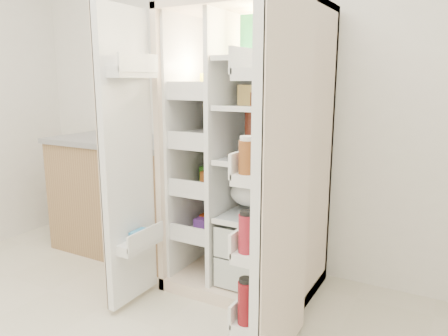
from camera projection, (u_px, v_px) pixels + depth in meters
The scene contains 5 objects.
wall_back at pixel (248, 81), 3.04m from camera, with size 4.00×0.02×2.70m, color white.
refrigerator at pixel (252, 176), 2.77m from camera, with size 0.92×0.70×1.80m.
freezer_door at pixel (128, 162), 2.47m from camera, with size 0.15×0.40×1.72m.
fridge_door at pixel (279, 190), 1.93m from camera, with size 0.17×0.58×1.72m.
kitchen_counter at pixel (131, 195), 3.38m from camera, with size 1.26×0.67×0.91m.
Camera 1 is at (1.35, -0.79, 1.36)m, focal length 34.00 mm.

